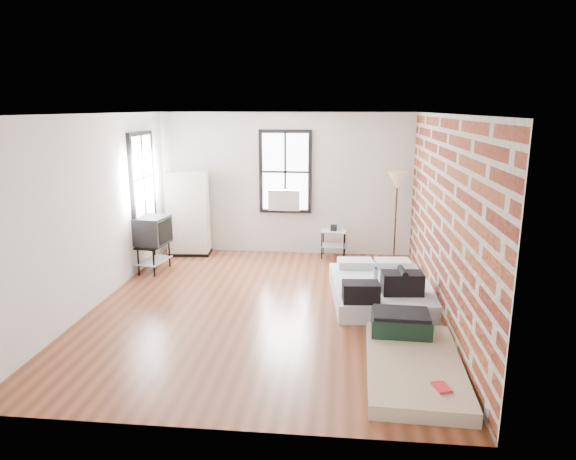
# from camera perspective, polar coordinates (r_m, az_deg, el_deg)

# --- Properties ---
(ground) EXTENTS (6.00, 6.00, 0.00)m
(ground) POSITION_cam_1_polar(r_m,az_deg,el_deg) (7.71, -2.67, -8.52)
(ground) COLOR #5B2E18
(ground) RESTS_ON ground
(room_shell) EXTENTS (5.02, 6.02, 2.80)m
(room_shell) POSITION_cam_1_polar(r_m,az_deg,el_deg) (7.56, -0.67, 4.74)
(room_shell) COLOR silver
(room_shell) RESTS_ON ground
(mattress_main) EXTENTS (1.65, 2.13, 0.64)m
(mattress_main) POSITION_cam_1_polar(r_m,az_deg,el_deg) (8.06, 10.31, -6.40)
(mattress_main) COLOR silver
(mattress_main) RESTS_ON ground
(mattress_bare) EXTENTS (1.10, 2.00, 0.42)m
(mattress_bare) POSITION_cam_1_polar(r_m,az_deg,el_deg) (6.19, 13.49, -13.36)
(mattress_bare) COLOR beige
(mattress_bare) RESTS_ON ground
(wardrobe) EXTENTS (0.87, 0.54, 1.66)m
(wardrobe) POSITION_cam_1_polar(r_m,az_deg,el_deg) (10.37, -11.04, 1.78)
(wardrobe) COLOR black
(wardrobe) RESTS_ON ground
(side_table) EXTENTS (0.51, 0.42, 0.64)m
(side_table) POSITION_cam_1_polar(r_m,az_deg,el_deg) (10.09, 5.09, -0.66)
(side_table) COLOR black
(side_table) RESTS_ON ground
(floor_lamp) EXTENTS (0.37, 0.37, 1.71)m
(floor_lamp) POSITION_cam_1_polar(r_m,az_deg,el_deg) (9.88, 12.05, 4.93)
(floor_lamp) COLOR black
(floor_lamp) RESTS_ON ground
(tv_stand) EXTENTS (0.57, 0.76, 1.00)m
(tv_stand) POSITION_cam_1_polar(r_m,az_deg,el_deg) (9.43, -14.77, -0.27)
(tv_stand) COLOR black
(tv_stand) RESTS_ON ground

